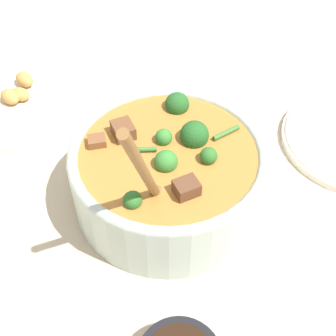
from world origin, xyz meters
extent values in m
plane|color=#C6B293|center=(0.00, 0.00, 0.00)|extent=(4.00, 4.00, 0.00)
cylinder|color=#B2C6BC|center=(0.00, 0.00, 0.05)|extent=(0.29, 0.29, 0.10)
torus|color=#B2C6BC|center=(0.00, 0.00, 0.10)|extent=(0.29, 0.29, 0.02)
cylinder|color=#B27533|center=(0.00, 0.00, 0.07)|extent=(0.26, 0.26, 0.07)
sphere|color=#2D6B28|center=(0.10, -0.01, 0.11)|extent=(0.02, 0.02, 0.02)
cylinder|color=#6B9956|center=(0.10, -0.01, 0.09)|extent=(0.01, 0.01, 0.01)
sphere|color=#387F33|center=(-0.02, -0.01, 0.11)|extent=(0.02, 0.02, 0.02)
cylinder|color=#6B9956|center=(-0.02, -0.01, 0.09)|extent=(0.01, 0.01, 0.01)
sphere|color=#235B23|center=(-0.04, 0.03, 0.11)|extent=(0.04, 0.04, 0.04)
cylinder|color=#6B9956|center=(-0.04, 0.03, 0.08)|extent=(0.01, 0.01, 0.02)
sphere|color=#2D6B28|center=(-0.01, 0.06, 0.11)|extent=(0.02, 0.02, 0.02)
cylinder|color=#6B9956|center=(-0.01, 0.06, 0.10)|extent=(0.01, 0.01, 0.01)
sphere|color=#235B23|center=(-0.10, -0.02, 0.11)|extent=(0.04, 0.04, 0.04)
cylinder|color=#6B9956|center=(-0.10, -0.02, 0.08)|extent=(0.01, 0.01, 0.02)
sphere|color=#387F33|center=(0.02, 0.01, 0.11)|extent=(0.03, 0.03, 0.03)
cylinder|color=#6B9956|center=(0.02, 0.01, 0.09)|extent=(0.01, 0.01, 0.01)
cube|color=brown|center=(-0.01, -0.07, 0.11)|extent=(0.04, 0.04, 0.03)
cube|color=brown|center=(0.02, -0.10, 0.11)|extent=(0.03, 0.03, 0.02)
cube|color=brown|center=(0.06, 0.05, 0.11)|extent=(0.04, 0.04, 0.02)
cylinder|color=#3D7533|center=(0.01, -0.03, 0.11)|extent=(0.02, 0.04, 0.01)
cylinder|color=#3D7533|center=(-0.07, 0.07, 0.11)|extent=(0.04, 0.03, 0.01)
ellipsoid|color=brown|center=(0.07, 0.01, 0.10)|extent=(0.04, 0.03, 0.01)
cylinder|color=brown|center=(0.12, 0.02, 0.20)|extent=(0.11, 0.03, 0.21)
cylinder|color=silver|center=(-0.10, -0.35, 0.01)|extent=(0.26, 0.26, 0.01)
ellipsoid|color=#CC8E47|center=(-0.15, -0.36, 0.03)|extent=(0.05, 0.05, 0.03)
ellipsoid|color=#CC8E47|center=(-0.10, -0.36, 0.02)|extent=(0.04, 0.05, 0.03)
ellipsoid|color=#CC8E47|center=(-0.11, -0.34, 0.02)|extent=(0.03, 0.04, 0.02)
camera|label=1|loc=(0.43, 0.17, 0.58)|focal=50.00mm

